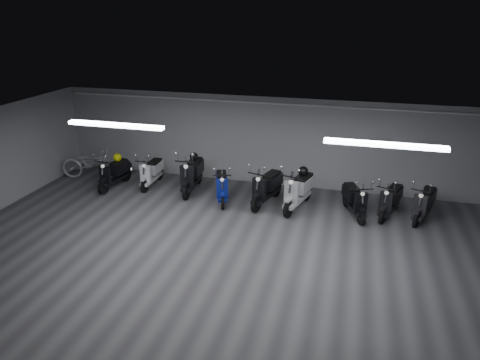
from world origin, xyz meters
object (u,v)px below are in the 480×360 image
(scooter_6, at_px, (299,185))
(helmet_1, at_px, (117,157))
(scooter_5, at_px, (267,182))
(bicycle, at_px, (91,160))
(scooter_7, at_px, (355,195))
(scooter_9, at_px, (425,198))
(scooter_8, at_px, (391,195))
(scooter_4, at_px, (222,181))
(helmet_2, at_px, (194,157))
(scooter_3, at_px, (192,169))
(helmet_0, at_px, (303,171))
(scooter_1, at_px, (114,168))
(scooter_2, at_px, (151,168))

(scooter_6, relative_size, helmet_1, 7.40)
(scooter_5, height_order, bicycle, scooter_5)
(scooter_7, relative_size, scooter_9, 0.97)
(scooter_8, relative_size, helmet_1, 6.37)
(scooter_4, height_order, helmet_2, scooter_4)
(scooter_5, height_order, scooter_9, scooter_5)
(scooter_5, relative_size, helmet_1, 7.13)
(scooter_3, distance_m, scooter_6, 3.34)
(scooter_4, distance_m, scooter_5, 1.32)
(scooter_6, xyz_separation_m, helmet_0, (0.07, 0.26, 0.31))
(bicycle, bearing_deg, scooter_9, -106.76)
(bicycle, bearing_deg, scooter_7, -108.74)
(scooter_3, height_order, bicycle, scooter_3)
(scooter_1, distance_m, helmet_2, 2.55)
(helmet_1, bearing_deg, bicycle, 165.28)
(helmet_2, bearing_deg, helmet_1, -170.94)
(scooter_3, relative_size, scooter_7, 1.20)
(scooter_2, xyz_separation_m, scooter_8, (7.17, -0.31, 0.01))
(scooter_4, height_order, scooter_9, scooter_9)
(scooter_5, height_order, scooter_6, scooter_6)
(scooter_3, height_order, helmet_1, scooter_3)
(bicycle, bearing_deg, scooter_2, -107.77)
(scooter_7, height_order, helmet_1, scooter_7)
(scooter_2, distance_m, scooter_4, 2.54)
(scooter_8, bearing_deg, scooter_6, -156.34)
(scooter_1, height_order, scooter_9, scooter_1)
(scooter_3, height_order, scooter_7, scooter_3)
(scooter_2, height_order, scooter_5, scooter_5)
(scooter_5, relative_size, scooter_9, 1.10)
(helmet_0, bearing_deg, scooter_4, -172.13)
(scooter_2, relative_size, helmet_1, 6.30)
(scooter_2, distance_m, bicycle, 2.24)
(scooter_9, relative_size, bicycle, 0.88)
(scooter_1, distance_m, scooter_2, 1.15)
(scooter_8, xyz_separation_m, bicycle, (-9.41, 0.44, 0.00))
(scooter_5, bearing_deg, scooter_7, 13.31)
(scooter_9, relative_size, helmet_2, 6.63)
(bicycle, bearing_deg, scooter_6, -109.25)
(scooter_8, xyz_separation_m, helmet_0, (-2.39, 0.11, 0.41))
(scooter_8, bearing_deg, scooter_5, -158.12)
(scooter_9, xyz_separation_m, helmet_1, (-9.06, 0.12, 0.29))
(bicycle, distance_m, helmet_1, 1.27)
(scooter_3, distance_m, helmet_0, 3.41)
(scooter_1, xyz_separation_m, scooter_4, (3.55, -0.11, -0.02))
(scooter_1, distance_m, bicycle, 1.29)
(scooter_3, bearing_deg, scooter_5, -12.55)
(scooter_6, bearing_deg, scooter_2, -169.81)
(scooter_5, distance_m, scooter_7, 2.45)
(scooter_9, bearing_deg, scooter_3, -160.50)
(bicycle, xyz_separation_m, helmet_0, (7.02, -0.34, 0.41))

